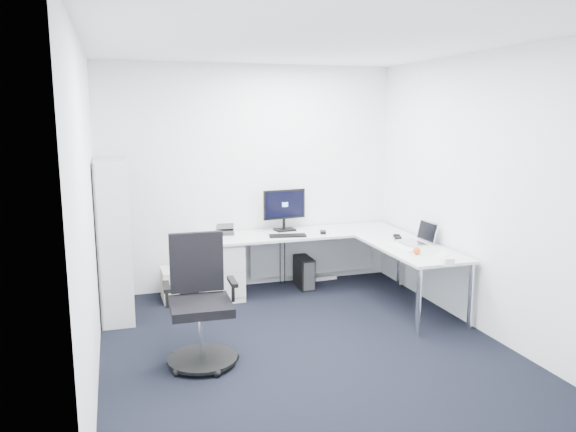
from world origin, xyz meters
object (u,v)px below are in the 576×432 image
object	(u,v)px
monitor	(285,210)
laptop	(411,233)
l_desk	(312,268)
task_chair	(201,303)
bookshelf	(114,239)

from	to	relation	value
monitor	laptop	bearing A→B (deg)	-51.43
l_desk	monitor	bearing A→B (deg)	109.95
monitor	l_desk	bearing A→B (deg)	-77.53
task_chair	laptop	distance (m)	2.59
l_desk	task_chair	world-z (taller)	task_chair
bookshelf	laptop	world-z (taller)	bookshelf
bookshelf	task_chair	distance (m)	1.63
l_desk	bookshelf	distance (m)	2.23
task_chair	monitor	distance (m)	2.35
task_chair	monitor	xyz separation A→B (m)	(1.32, 1.90, 0.41)
bookshelf	monitor	size ratio (longest dim) A/B	3.07
l_desk	laptop	distance (m)	1.21
bookshelf	laptop	xyz separation A→B (m)	(3.12, -0.64, -0.00)
monitor	laptop	world-z (taller)	monitor
l_desk	monitor	distance (m)	0.81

